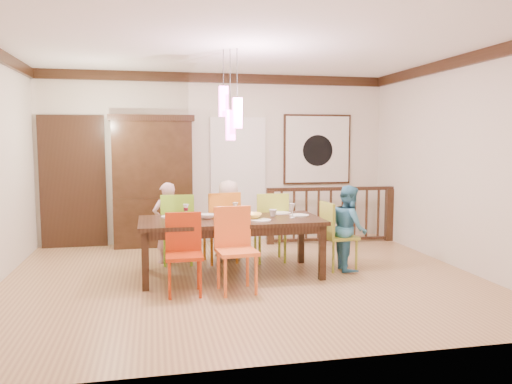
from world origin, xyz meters
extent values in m
plane|color=#A1764D|center=(0.00, 0.00, 0.00)|extent=(6.00, 6.00, 0.00)
plane|color=white|center=(0.00, 0.00, 2.90)|extent=(6.00, 6.00, 0.00)
plane|color=beige|center=(0.00, 2.50, 1.45)|extent=(6.00, 0.00, 6.00)
plane|color=beige|center=(3.00, 0.00, 1.45)|extent=(0.00, 5.00, 5.00)
cube|color=black|center=(-2.40, 2.45, 1.05)|extent=(1.04, 0.07, 2.24)
cube|color=silver|center=(0.35, 2.46, 1.05)|extent=(0.97, 0.05, 2.22)
cube|color=black|center=(1.80, 2.47, 1.60)|extent=(1.25, 0.04, 1.25)
cube|color=silver|center=(1.80, 2.44, 1.60)|extent=(1.18, 0.02, 1.18)
cylinder|color=black|center=(1.80, 2.43, 1.58)|extent=(0.56, 0.01, 0.56)
cube|color=#FF4CC1|center=(-0.22, 0.22, 2.25)|extent=(0.11, 0.11, 0.38)
cylinder|color=black|center=(-0.22, 0.22, 2.67)|extent=(0.01, 0.01, 0.46)
cube|color=#FF4CC1|center=(-0.06, 0.12, 2.10)|extent=(0.11, 0.11, 0.38)
cylinder|color=black|center=(-0.06, 0.12, 2.59)|extent=(0.01, 0.01, 0.61)
cube|color=#FF4CC1|center=(-0.14, 0.17, 1.95)|extent=(0.11, 0.11, 0.38)
cylinder|color=black|center=(-0.14, 0.17, 2.52)|extent=(0.01, 0.01, 0.76)
cube|color=black|center=(-0.14, 0.17, 0.72)|extent=(2.35, 1.08, 0.05)
cube|color=black|center=(-1.23, 0.62, 0.35)|extent=(0.08, 0.08, 0.70)
cube|color=black|center=(0.96, 0.62, 0.35)|extent=(0.08, 0.08, 0.70)
cube|color=black|center=(-1.23, -0.28, 0.35)|extent=(0.08, 0.08, 0.70)
cube|color=black|center=(0.96, -0.28, 0.35)|extent=(0.08, 0.08, 0.70)
cube|color=black|center=(-0.14, 0.64, 0.65)|extent=(2.14, 0.06, 0.10)
cube|color=black|center=(-0.14, -0.30, 0.65)|extent=(2.14, 0.06, 0.10)
cube|color=#86D029|center=(-0.77, 0.96, 0.49)|extent=(0.50, 0.50, 0.04)
cube|color=#86D029|center=(-0.77, 0.96, 0.76)|extent=(0.46, 0.08, 0.50)
cylinder|color=#86D029|center=(-0.96, 0.78, 0.24)|extent=(0.04, 0.04, 0.48)
cylinder|color=#86D029|center=(-0.59, 0.78, 0.24)|extent=(0.04, 0.04, 0.48)
cylinder|color=#86D029|center=(-0.96, 1.15, 0.24)|extent=(0.04, 0.04, 0.48)
cylinder|color=#86D029|center=(-0.59, 1.15, 0.24)|extent=(0.04, 0.04, 0.48)
cube|color=#C26A18|center=(-0.17, 0.93, 0.50)|extent=(0.54, 0.54, 0.04)
cube|color=#C26A18|center=(-0.17, 0.93, 0.77)|extent=(0.47, 0.12, 0.51)
cylinder|color=#C26A18|center=(-0.36, 0.74, 0.24)|extent=(0.04, 0.04, 0.49)
cylinder|color=#C26A18|center=(0.02, 0.74, 0.24)|extent=(0.04, 0.04, 0.49)
cylinder|color=#C26A18|center=(-0.36, 1.12, 0.24)|extent=(0.04, 0.04, 0.49)
cylinder|color=#C26A18|center=(0.02, 1.12, 0.24)|extent=(0.04, 0.04, 0.49)
cube|color=#9EB432|center=(0.54, 0.84, 0.49)|extent=(0.47, 0.47, 0.04)
cube|color=#9EB432|center=(0.54, 0.84, 0.76)|extent=(0.46, 0.06, 0.50)
cylinder|color=#9EB432|center=(0.36, 0.66, 0.24)|extent=(0.04, 0.04, 0.48)
cylinder|color=#9EB432|center=(0.73, 0.66, 0.24)|extent=(0.04, 0.04, 0.48)
cylinder|color=#9EB432|center=(0.36, 1.03, 0.24)|extent=(0.04, 0.04, 0.48)
cylinder|color=#9EB432|center=(0.73, 1.03, 0.24)|extent=(0.04, 0.04, 0.48)
cube|color=#AF2E0B|center=(-0.78, -0.53, 0.45)|extent=(0.43, 0.43, 0.04)
cube|color=#AF2E0B|center=(-0.78, -0.53, 0.70)|extent=(0.42, 0.05, 0.46)
cylinder|color=#AF2E0B|center=(-0.95, -0.70, 0.22)|extent=(0.04, 0.04, 0.44)
cylinder|color=#AF2E0B|center=(-0.61, -0.70, 0.22)|extent=(0.04, 0.04, 0.44)
cylinder|color=#AF2E0B|center=(-0.95, -0.36, 0.22)|extent=(0.04, 0.04, 0.44)
cylinder|color=#AF2E0B|center=(-0.61, -0.36, 0.22)|extent=(0.04, 0.04, 0.44)
cube|color=orange|center=(-0.18, -0.56, 0.47)|extent=(0.48, 0.48, 0.04)
cube|color=orange|center=(-0.18, -0.56, 0.74)|extent=(0.45, 0.08, 0.49)
cylinder|color=orange|center=(-0.36, -0.74, 0.23)|extent=(0.04, 0.04, 0.46)
cylinder|color=orange|center=(0.00, -0.74, 0.23)|extent=(0.04, 0.04, 0.46)
cylinder|color=orange|center=(-0.36, -0.38, 0.23)|extent=(0.04, 0.04, 0.46)
cylinder|color=orange|center=(0.00, -0.38, 0.23)|extent=(0.04, 0.04, 0.46)
cube|color=#949D2F|center=(1.36, 0.18, 0.45)|extent=(0.45, 0.45, 0.04)
cube|color=#949D2F|center=(1.36, 0.18, 0.70)|extent=(0.08, 0.42, 0.46)
cylinder|color=#949D2F|center=(1.19, 0.01, 0.22)|extent=(0.04, 0.04, 0.44)
cylinder|color=#949D2F|center=(1.53, 0.01, 0.22)|extent=(0.04, 0.04, 0.44)
cylinder|color=#949D2F|center=(1.19, 0.35, 0.22)|extent=(0.04, 0.04, 0.44)
cylinder|color=#949D2F|center=(1.53, 0.35, 0.22)|extent=(0.04, 0.04, 0.44)
cube|color=black|center=(-1.11, 2.28, 0.41)|extent=(1.28, 0.44, 0.82)
cube|color=black|center=(-1.11, 2.30, 1.46)|extent=(1.28, 0.40, 1.28)
cube|color=black|center=(-1.11, 2.49, 1.46)|extent=(1.10, 0.02, 1.10)
cube|color=black|center=(-1.11, 2.30, 2.12)|extent=(1.37, 0.44, 0.10)
cube|color=black|center=(0.82, 1.95, 0.46)|extent=(0.13, 0.13, 0.92)
cube|color=black|center=(2.95, 1.95, 0.46)|extent=(0.13, 0.13, 0.92)
cube|color=black|center=(1.88, 1.95, 0.93)|extent=(2.25, 0.22, 0.06)
cube|color=black|center=(1.88, 1.95, 0.05)|extent=(2.13, 0.19, 0.05)
imported|color=beige|center=(-0.93, 1.05, 0.58)|extent=(0.49, 0.41, 1.16)
imported|color=tan|center=(-0.04, 1.04, 0.59)|extent=(0.63, 0.47, 1.18)
imported|color=teal|center=(1.48, 0.14, 0.58)|extent=(0.49, 0.60, 1.16)
imported|color=yellow|center=(0.09, 0.08, 0.79)|extent=(0.35, 0.35, 0.08)
imported|color=white|center=(-0.43, 0.22, 0.78)|extent=(0.24, 0.24, 0.06)
imported|color=silver|center=(-0.65, -0.02, 0.79)|extent=(0.12, 0.12, 0.09)
imported|color=silver|center=(0.44, 0.24, 0.80)|extent=(0.13, 0.13, 0.09)
cylinder|color=white|center=(-0.89, 0.46, 0.76)|extent=(0.26, 0.26, 0.01)
cylinder|color=white|center=(-0.21, 0.51, 0.76)|extent=(0.26, 0.26, 0.01)
cylinder|color=white|center=(0.62, 0.49, 0.76)|extent=(0.26, 0.26, 0.01)
cylinder|color=white|center=(-0.85, -0.11, 0.76)|extent=(0.26, 0.26, 0.01)
cylinder|color=white|center=(0.21, -0.09, 0.76)|extent=(0.26, 0.26, 0.01)
cylinder|color=white|center=(0.80, 0.23, 0.76)|extent=(0.26, 0.26, 0.01)
cube|color=#D83359|center=(-0.23, -0.17, 0.76)|extent=(0.18, 0.14, 0.01)
camera|label=1|loc=(-1.11, -6.14, 1.75)|focal=35.00mm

